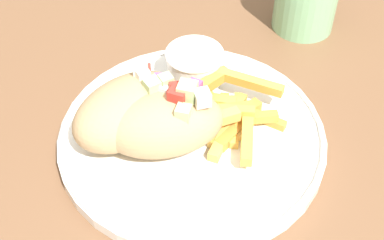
{
  "coord_description": "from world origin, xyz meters",
  "views": [
    {
      "loc": [
        -0.09,
        -0.41,
        1.16
      ],
      "look_at": [
        0.02,
        -0.04,
        0.76
      ],
      "focal_mm": 50.0,
      "sensor_mm": 36.0,
      "label": 1
    }
  ],
  "objects_px": {
    "fries_pile": "(228,114)",
    "sauce_ramekin": "(194,65)",
    "plate": "(192,136)",
    "pita_sandwich_far": "(129,110)",
    "pita_sandwich_near": "(164,122)"
  },
  "relations": [
    {
      "from": "plate",
      "to": "pita_sandwich_far",
      "type": "xyz_separation_m",
      "value": [
        -0.06,
        0.02,
        0.04
      ]
    },
    {
      "from": "plate",
      "to": "fries_pile",
      "type": "height_order",
      "value": "fries_pile"
    },
    {
      "from": "plate",
      "to": "pita_sandwich_near",
      "type": "height_order",
      "value": "pita_sandwich_near"
    },
    {
      "from": "sauce_ramekin",
      "to": "pita_sandwich_near",
      "type": "bearing_deg",
      "value": -123.74
    },
    {
      "from": "pita_sandwich_far",
      "to": "plate",
      "type": "bearing_deg",
      "value": -46.05
    },
    {
      "from": "pita_sandwich_near",
      "to": "pita_sandwich_far",
      "type": "xyz_separation_m",
      "value": [
        -0.03,
        0.03,
        -0.0
      ]
    },
    {
      "from": "pita_sandwich_near",
      "to": "pita_sandwich_far",
      "type": "bearing_deg",
      "value": 141.56
    },
    {
      "from": "plate",
      "to": "pita_sandwich_far",
      "type": "height_order",
      "value": "pita_sandwich_far"
    },
    {
      "from": "plate",
      "to": "sauce_ramekin",
      "type": "bearing_deg",
      "value": 71.84
    },
    {
      "from": "plate",
      "to": "sauce_ramekin",
      "type": "distance_m",
      "value": 0.09
    },
    {
      "from": "fries_pile",
      "to": "sauce_ramekin",
      "type": "relative_size",
      "value": 1.95
    },
    {
      "from": "pita_sandwich_near",
      "to": "fries_pile",
      "type": "xyz_separation_m",
      "value": [
        0.07,
        0.01,
        -0.02
      ]
    },
    {
      "from": "fries_pile",
      "to": "sauce_ramekin",
      "type": "xyz_separation_m",
      "value": [
        -0.02,
        0.08,
        0.01
      ]
    },
    {
      "from": "pita_sandwich_near",
      "to": "sauce_ramekin",
      "type": "distance_m",
      "value": 0.1
    },
    {
      "from": "pita_sandwich_far",
      "to": "sauce_ramekin",
      "type": "bearing_deg",
      "value": 7.22
    }
  ]
}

